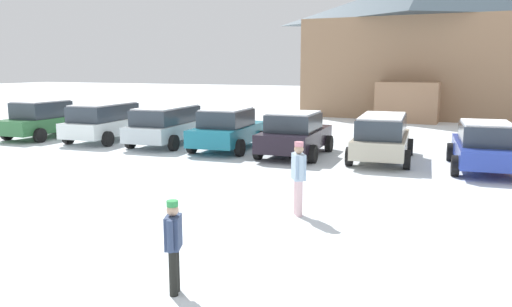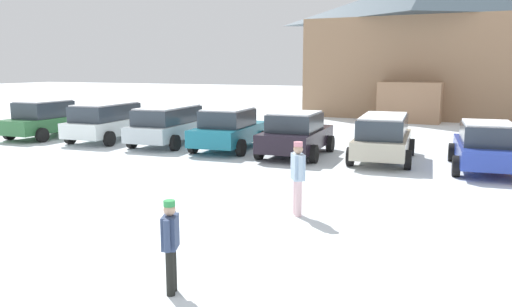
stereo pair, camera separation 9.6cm
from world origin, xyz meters
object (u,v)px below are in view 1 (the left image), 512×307
(parked_green_coupe, at_px, (45,119))
(parked_beige_suv, at_px, (382,136))
(ski_lodge, at_px, (421,46))
(parked_silver_wagon, at_px, (167,124))
(parked_white_suv, at_px, (105,121))
(skier_teen_in_navy_coat, at_px, (173,242))
(skier_adult_in_blue_parka, at_px, (299,174))
(parked_blue_hatchback, at_px, (485,146))
(parked_teal_hatchback, at_px, (228,129))
(parked_black_sedan, at_px, (295,134))

(parked_green_coupe, distance_m, parked_beige_suv, 15.50)
(ski_lodge, xyz_separation_m, parked_silver_wagon, (-8.46, -18.83, -3.81))
(parked_white_suv, relative_size, skier_teen_in_navy_coat, 3.07)
(skier_adult_in_blue_parka, bearing_deg, parked_blue_hatchback, 60.97)
(parked_white_suv, xyz_separation_m, skier_adult_in_blue_parka, (11.51, -7.43, 0.03))
(parked_silver_wagon, relative_size, parked_teal_hatchback, 1.05)
(parked_blue_hatchback, height_order, skier_adult_in_blue_parka, skier_adult_in_blue_parka)
(skier_teen_in_navy_coat, bearing_deg, skier_adult_in_blue_parka, 84.42)
(parked_white_suv, bearing_deg, skier_adult_in_blue_parka, -32.85)
(parked_green_coupe, xyz_separation_m, parked_white_suv, (3.37, 0.18, 0.04))
(parked_green_coupe, xyz_separation_m, skier_adult_in_blue_parka, (14.87, -7.25, 0.07))
(skier_teen_in_navy_coat, bearing_deg, parked_teal_hatchback, 112.70)
(parked_teal_hatchback, distance_m, parked_beige_suv, 6.05)
(parked_teal_hatchback, height_order, parked_beige_suv, parked_teal_hatchback)
(parked_silver_wagon, height_order, parked_black_sedan, parked_black_sedan)
(parked_blue_hatchback, xyz_separation_m, skier_adult_in_blue_parka, (-3.93, -7.08, 0.15))
(parked_silver_wagon, distance_m, parked_black_sedan, 5.85)
(parked_white_suv, height_order, parked_silver_wagon, parked_white_suv)
(parked_white_suv, height_order, skier_adult_in_blue_parka, parked_white_suv)
(parked_silver_wagon, height_order, skier_adult_in_blue_parka, skier_adult_in_blue_parka)
(skier_adult_in_blue_parka, bearing_deg, parked_white_suv, 147.15)
(skier_adult_in_blue_parka, bearing_deg, parked_silver_wagon, 137.67)
(parked_blue_hatchback, bearing_deg, parked_black_sedan, 178.84)
(parked_green_coupe, relative_size, parked_white_suv, 1.04)
(ski_lodge, bearing_deg, parked_white_suv, -121.42)
(parked_green_coupe, distance_m, parked_silver_wagon, 6.53)
(ski_lodge, distance_m, parked_blue_hatchback, 20.11)
(parked_teal_hatchback, bearing_deg, parked_green_coupe, -178.54)
(skier_teen_in_navy_coat, bearing_deg, parked_blue_hatchback, 69.25)
(parked_green_coupe, height_order, parked_silver_wagon, parked_green_coupe)
(parked_teal_hatchback, bearing_deg, skier_adult_in_blue_parka, -54.08)
(parked_teal_hatchback, bearing_deg, ski_lodge, 73.73)
(parked_green_coupe, xyz_separation_m, skier_teen_in_navy_coat, (14.44, -11.69, -0.08))
(parked_beige_suv, bearing_deg, parked_black_sedan, -174.86)
(ski_lodge, distance_m, skier_adult_in_blue_parka, 26.70)
(ski_lodge, relative_size, parked_beige_suv, 3.33)
(ski_lodge, bearing_deg, parked_beige_suv, -88.43)
(parked_blue_hatchback, bearing_deg, ski_lodge, 101.18)
(parked_silver_wagon, xyz_separation_m, parked_beige_suv, (8.98, -0.11, -0.01))
(ski_lodge, height_order, parked_teal_hatchback, ski_lodge)
(parked_silver_wagon, relative_size, parked_blue_hatchback, 1.05)
(parked_silver_wagon, distance_m, skier_teen_in_navy_coat, 14.42)
(parked_beige_suv, xyz_separation_m, parked_blue_hatchback, (3.31, -0.41, -0.08))
(parked_teal_hatchback, bearing_deg, parked_blue_hatchback, -2.46)
(parked_silver_wagon, relative_size, parked_black_sedan, 1.11)
(parked_silver_wagon, xyz_separation_m, parked_teal_hatchback, (2.93, -0.13, -0.05))
(parked_teal_hatchback, relative_size, parked_black_sedan, 1.07)
(ski_lodge, height_order, parked_black_sedan, ski_lodge)
(ski_lodge, relative_size, skier_adult_in_blue_parka, 9.02)
(parked_white_suv, bearing_deg, parked_green_coupe, -176.88)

